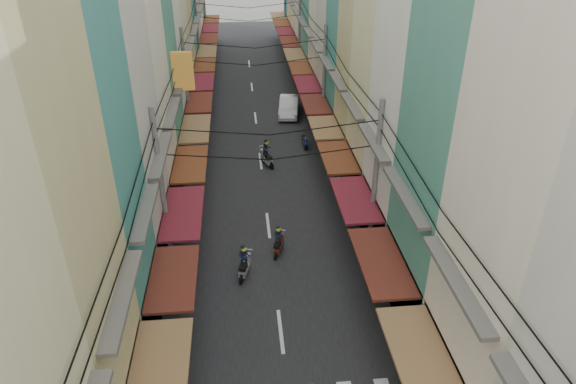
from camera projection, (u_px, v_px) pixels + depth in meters
ground at (277, 299)px, 23.04m from camera, size 160.00×160.00×0.00m
road at (257, 127)px, 40.31m from camera, size 10.00×80.00×0.02m
sidewalk_left at (173, 130)px, 39.74m from camera, size 3.00×80.00×0.06m
sidewalk_right at (338, 124)px, 40.85m from camera, size 3.00×80.00×0.06m
building_row_left at (127, 7)px, 31.81m from camera, size 7.80×67.67×23.70m
building_row_right at (377, 9)px, 33.24m from camera, size 7.80×68.98×22.59m
utility_poles at (257, 62)px, 32.73m from camera, size 10.20×66.13×8.20m
white_car at (289, 114)px, 42.79m from camera, size 5.32×2.70×1.80m
bicycle at (411, 304)px, 22.75m from camera, size 1.88×1.28×1.21m
moving_scooters at (269, 198)px, 29.77m from camera, size 5.06×15.88×1.87m
parked_scooters at (405, 343)px, 20.13m from camera, size 13.24×14.72×1.01m
pedestrians at (185, 248)px, 24.59m from camera, size 13.19×23.17×2.24m
traffic_sign at (426, 342)px, 18.05m from camera, size 0.10×0.62×2.84m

